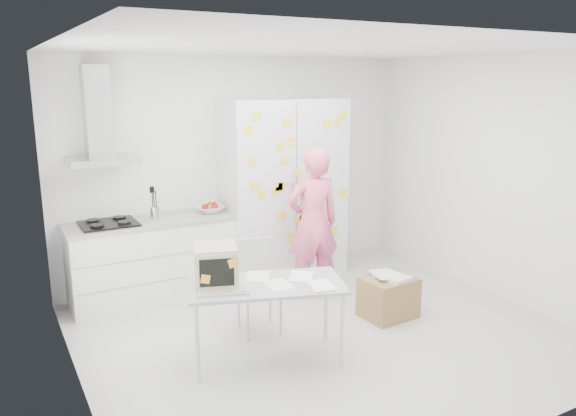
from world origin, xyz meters
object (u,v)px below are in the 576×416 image
person (313,223)px  chair (257,280)px  desk (234,274)px  cardboard_box (388,297)px

person → chair: size_ratio=1.89×
person → desk: person is taller
desk → cardboard_box: bearing=21.2°
person → desk: size_ratio=1.17×
person → desk: (-1.38, -0.97, -0.05)m
person → cardboard_box: size_ratio=3.10×
desk → cardboard_box: size_ratio=2.66×
desk → cardboard_box: desk is taller
person → cardboard_box: person is taller
desk → chair: bearing=66.1°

